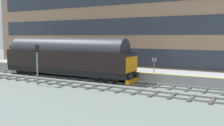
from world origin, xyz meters
The scene contains 9 objects.
ground_plane centered at (0.00, 0.00, 0.00)m, with size 140.00×140.00×0.00m, color slate.
track_main centered at (0.00, 0.00, 0.06)m, with size 2.50×60.00×0.15m.
track_adjacent_west centered at (-3.49, 0.00, 0.06)m, with size 2.50×60.00×0.15m.
station_platform centered at (3.60, 0.00, 0.50)m, with size 4.00×44.00×1.01m.
station_building centered at (9.11, 4.56, 7.98)m, with size 4.85×39.53×15.96m.
diesel_locomotive centered at (0.00, 4.65, 2.48)m, with size 2.74×17.69×4.68m.
signal_post_near centered at (-5.32, 3.90, 2.54)m, with size 0.44×0.22×4.05m.
platform_number_sign centered at (1.84, -5.73, 2.09)m, with size 0.10×0.44×1.61m.
waiting_passenger centered at (3.28, 5.11, 1.99)m, with size 0.42×0.49×1.64m.
Camera 1 is at (-23.80, -14.85, 4.87)m, focal length 40.99 mm.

